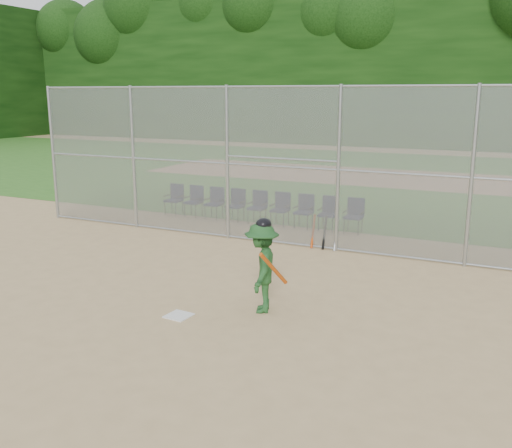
% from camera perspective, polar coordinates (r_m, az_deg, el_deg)
% --- Properties ---
extents(ground, '(100.00, 100.00, 0.00)m').
position_cam_1_polar(ground, '(10.22, -6.04, -8.89)').
color(ground, tan).
rests_on(ground, ground).
extents(grass_strip, '(100.00, 100.00, 0.00)m').
position_cam_1_polar(grass_strip, '(26.83, 14.26, 4.45)').
color(grass_strip, '#2E631D').
rests_on(grass_strip, ground).
extents(dirt_patch_far, '(24.00, 24.00, 0.00)m').
position_cam_1_polar(dirt_patch_far, '(26.83, 14.27, 4.46)').
color(dirt_patch_far, tan).
rests_on(dirt_patch_far, ground).
extents(backstop_fence, '(16.09, 0.09, 4.00)m').
position_cam_1_polar(backstop_fence, '(14.11, 4.34, 5.91)').
color(backstop_fence, gray).
rests_on(backstop_fence, ground).
extents(treeline, '(81.00, 60.00, 11.00)m').
position_cam_1_polar(treeline, '(28.58, 15.71, 15.93)').
color(treeline, black).
rests_on(treeline, ground).
extents(home_plate, '(0.45, 0.45, 0.02)m').
position_cam_1_polar(home_plate, '(10.14, -7.74, -9.07)').
color(home_plate, silver).
rests_on(home_plate, ground).
extents(batter_at_plate, '(1.00, 1.30, 1.70)m').
position_cam_1_polar(batter_at_plate, '(10.02, 0.57, -4.29)').
color(batter_at_plate, '#1F4E21').
rests_on(batter_at_plate, ground).
extents(spare_bats, '(0.66, 0.33, 0.84)m').
position_cam_1_polar(spare_bats, '(14.24, 6.88, -0.85)').
color(spare_bats, '#D84C14').
rests_on(spare_bats, ground).
extents(chair_0, '(0.54, 0.52, 0.96)m').
position_cam_1_polar(chair_0, '(18.34, -8.26, 2.42)').
color(chair_0, '#0E1635').
rests_on(chair_0, ground).
extents(chair_1, '(0.54, 0.52, 0.96)m').
position_cam_1_polar(chair_1, '(17.95, -6.30, 2.25)').
color(chair_1, '#0E1635').
rests_on(chair_1, ground).
extents(chair_2, '(0.54, 0.52, 0.96)m').
position_cam_1_polar(chair_2, '(17.58, -4.25, 2.07)').
color(chair_2, '#0E1635').
rests_on(chair_2, ground).
extents(chair_3, '(0.54, 0.52, 0.96)m').
position_cam_1_polar(chair_3, '(17.24, -2.12, 1.88)').
color(chair_3, '#0E1635').
rests_on(chair_3, ground).
extents(chair_4, '(0.54, 0.52, 0.96)m').
position_cam_1_polar(chair_4, '(16.92, 0.09, 1.67)').
color(chair_4, '#0E1635').
rests_on(chair_4, ground).
extents(chair_5, '(0.54, 0.52, 0.96)m').
position_cam_1_polar(chair_5, '(16.63, 2.39, 1.46)').
color(chair_5, '#0E1635').
rests_on(chair_5, ground).
extents(chair_6, '(0.54, 0.52, 0.96)m').
position_cam_1_polar(chair_6, '(16.36, 4.76, 1.24)').
color(chair_6, '#0E1635').
rests_on(chair_6, ground).
extents(chair_7, '(0.54, 0.52, 0.96)m').
position_cam_1_polar(chair_7, '(16.13, 7.21, 1.01)').
color(chair_7, '#0E1635').
rests_on(chair_7, ground).
extents(chair_8, '(0.54, 0.52, 0.96)m').
position_cam_1_polar(chair_8, '(15.93, 9.72, 0.77)').
color(chair_8, '#0E1635').
rests_on(chair_8, ground).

